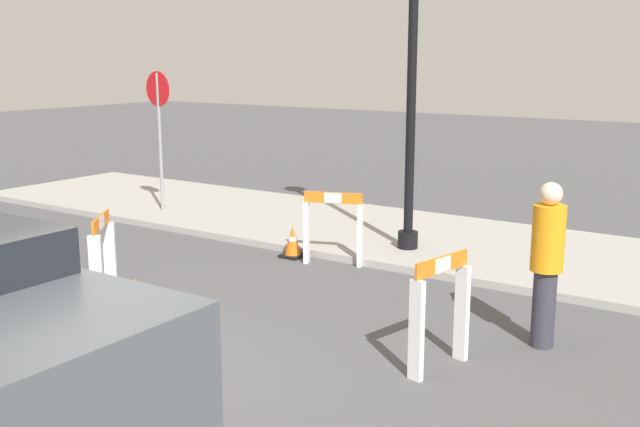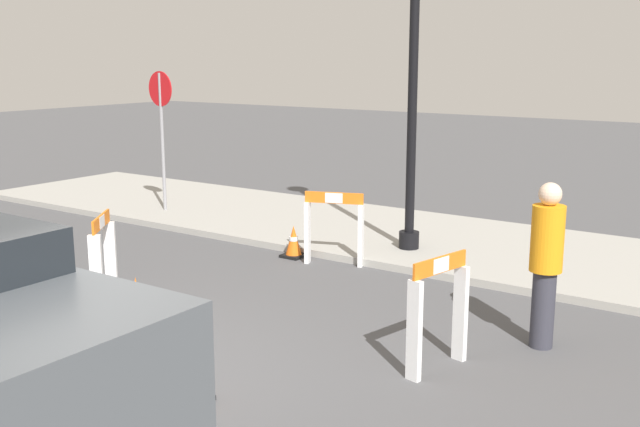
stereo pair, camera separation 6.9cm
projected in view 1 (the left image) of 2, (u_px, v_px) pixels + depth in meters
name	position (u px, v px, depth m)	size (l,w,h in m)	color
ground_plane	(108.00, 390.00, 6.34)	(60.00, 60.00, 0.00)	#4C4C4F
sidewalk_slab	(428.00, 240.00, 11.33)	(18.00, 3.33, 0.10)	#9E9B93
stop_sign	(159.00, 118.00, 12.93)	(0.60, 0.07, 2.42)	gray
barricade_0	(333.00, 226.00, 10.06)	(0.80, 0.40, 1.00)	white
barricade_1	(103.00, 259.00, 8.37)	(0.53, 0.65, 1.05)	white
barricade_2	(440.00, 310.00, 6.66)	(0.28, 0.73, 1.06)	white
traffic_cone_0	(293.00, 242.00, 10.50)	(0.30, 0.30, 0.45)	black
traffic_cone_1	(138.00, 308.00, 7.50)	(0.30, 0.30, 0.62)	black
traffic_cone_2	(192.00, 374.00, 6.07)	(0.30, 0.30, 0.52)	black
person_worker	(547.00, 259.00, 7.14)	(0.36, 0.36, 1.62)	#33333D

